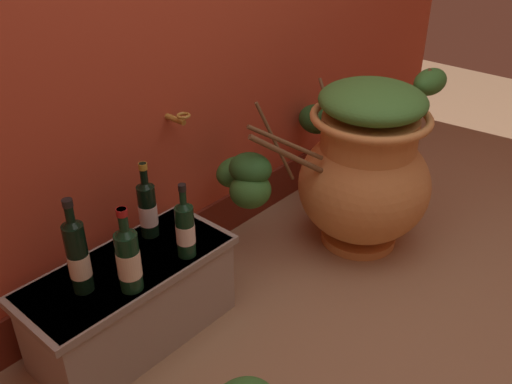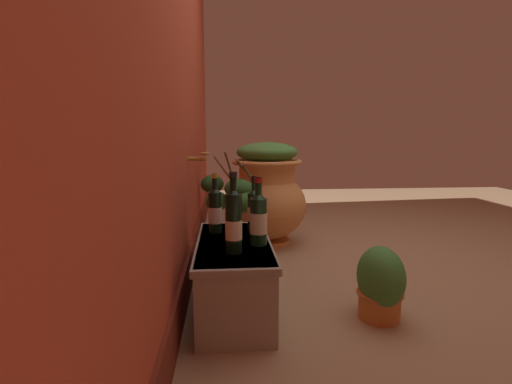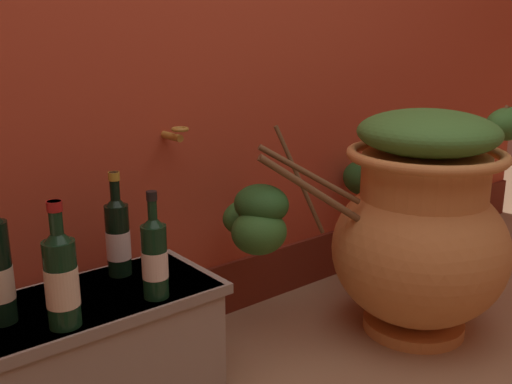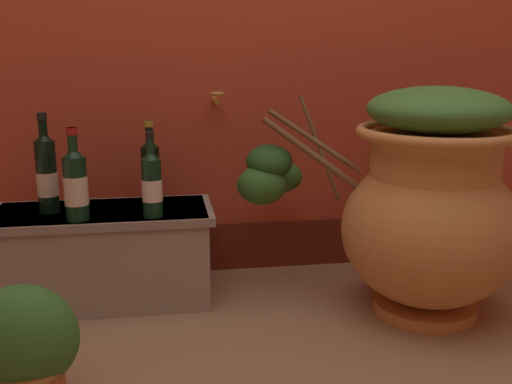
{
  "view_description": "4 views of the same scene",
  "coord_description": "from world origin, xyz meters",
  "views": [
    {
      "loc": [
        -1.42,
        -0.56,
        1.59
      ],
      "look_at": [
        0.11,
        0.79,
        0.4
      ],
      "focal_mm": 39.61,
      "sensor_mm": 36.0,
      "label": 1
    },
    {
      "loc": [
        -2.3,
        0.89,
        0.86
      ],
      "look_at": [
        0.09,
        0.69,
        0.49
      ],
      "focal_mm": 26.87,
      "sensor_mm": 36.0,
      "label": 2
    },
    {
      "loc": [
        -1.02,
        -0.53,
        1.03
      ],
      "look_at": [
        0.04,
        0.77,
        0.57
      ],
      "focal_mm": 40.46,
      "sensor_mm": 36.0,
      "label": 3
    },
    {
      "loc": [
        -0.29,
        -1.27,
        0.92
      ],
      "look_at": [
        0.04,
        0.8,
        0.4
      ],
      "focal_mm": 41.69,
      "sensor_mm": 36.0,
      "label": 4
    }
  ],
  "objects": [
    {
      "name": "terracotta_urn",
      "position": [
        0.6,
        0.58,
        0.4
      ],
      "size": [
        1.13,
        0.82,
        0.79
      ],
      "color": "#D68E4C",
      "rests_on": "ground_plane"
    },
    {
      "name": "stone_ledge",
      "position": [
        -0.52,
        0.85,
        0.19
      ],
      "size": [
        0.8,
        0.35,
        0.35
      ],
      "color": "#9E9384",
      "rests_on": "ground_plane"
    },
    {
      "name": "wine_bottle_left",
      "position": [
        -0.69,
        0.86,
        0.49
      ],
      "size": [
        0.07,
        0.07,
        0.35
      ],
      "color": "black",
      "rests_on": "stone_ledge"
    },
    {
      "name": "wine_bottle_middle",
      "position": [
        -0.33,
        0.74,
        0.47
      ],
      "size": [
        0.07,
        0.07,
        0.29
      ],
      "color": "black",
      "rests_on": "stone_ledge"
    },
    {
      "name": "wine_bottle_right",
      "position": [
        -0.33,
        0.94,
        0.47
      ],
      "size": [
        0.07,
        0.07,
        0.31
      ],
      "color": "black",
      "rests_on": "stone_ledge"
    },
    {
      "name": "wine_bottle_back",
      "position": [
        -0.58,
        0.74,
        0.48
      ],
      "size": [
        0.08,
        0.08,
        0.31
      ],
      "color": "black",
      "rests_on": "stone_ledge"
    },
    {
      "name": "potted_shrub",
      "position": [
        -0.66,
        0.18,
        0.17
      ],
      "size": [
        0.28,
        0.22,
        0.34
      ],
      "color": "#C17033",
      "rests_on": "ground_plane"
    }
  ]
}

